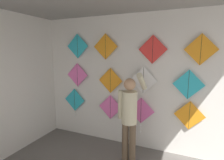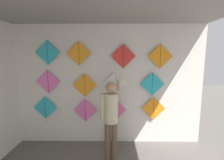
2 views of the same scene
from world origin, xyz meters
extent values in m
cube|color=silver|center=(0.00, 3.91, 1.40)|extent=(4.76, 0.06, 2.80)
cylinder|color=brown|center=(0.18, 3.25, 0.39)|extent=(0.12, 0.12, 0.78)
cylinder|color=brown|center=(0.32, 3.24, 0.39)|extent=(0.12, 0.12, 0.78)
cylinder|color=beige|center=(0.25, 3.25, 1.07)|extent=(0.27, 0.27, 0.58)
sphere|color=tan|center=(0.25, 3.25, 1.48)|extent=(0.21, 0.21, 0.21)
cylinder|color=beige|center=(0.08, 3.25, 1.10)|extent=(0.10, 0.10, 0.52)
cylinder|color=beige|center=(0.41, 3.45, 1.51)|extent=(0.10, 0.48, 0.38)
cube|color=#28B2C6|center=(-1.32, 3.82, 0.88)|extent=(0.55, 0.01, 0.55)
cylinder|color=black|center=(-1.32, 3.82, 0.88)|extent=(0.01, 0.01, 0.53)
sphere|color=white|center=(-1.32, 3.81, 0.56)|extent=(0.04, 0.04, 0.04)
sphere|color=white|center=(-1.32, 3.81, 0.49)|extent=(0.04, 0.04, 0.04)
cube|color=pink|center=(-0.37, 3.82, 0.82)|extent=(0.55, 0.01, 0.55)
cylinder|color=black|center=(-0.37, 3.82, 0.82)|extent=(0.01, 0.01, 0.53)
cube|color=pink|center=(0.32, 3.82, 0.84)|extent=(0.55, 0.01, 0.55)
cylinder|color=black|center=(0.32, 3.82, 0.84)|extent=(0.01, 0.01, 0.53)
sphere|color=white|center=(0.32, 3.81, 0.51)|extent=(0.04, 0.04, 0.04)
sphere|color=white|center=(0.32, 3.81, 0.44)|extent=(0.04, 0.04, 0.04)
sphere|color=white|center=(0.32, 3.81, 0.37)|extent=(0.04, 0.04, 0.04)
cube|color=orange|center=(1.24, 3.82, 0.87)|extent=(0.55, 0.01, 0.55)
cylinder|color=black|center=(1.24, 3.82, 0.87)|extent=(0.01, 0.01, 0.53)
cube|color=pink|center=(-1.22, 3.82, 1.50)|extent=(0.55, 0.01, 0.55)
cylinder|color=black|center=(-1.22, 3.82, 1.50)|extent=(0.01, 0.01, 0.53)
cube|color=orange|center=(-0.37, 3.82, 1.42)|extent=(0.55, 0.01, 0.55)
cylinder|color=black|center=(-0.37, 3.82, 1.42)|extent=(0.01, 0.01, 0.53)
cube|color=white|center=(0.36, 3.82, 1.47)|extent=(0.55, 0.01, 0.55)
cylinder|color=black|center=(0.36, 3.82, 1.47)|extent=(0.01, 0.01, 0.53)
cube|color=#28B2C6|center=(1.19, 3.82, 1.45)|extent=(0.55, 0.01, 0.55)
cylinder|color=black|center=(1.19, 3.82, 1.45)|extent=(0.01, 0.01, 0.53)
cube|color=#28B2C6|center=(-1.19, 3.82, 2.17)|extent=(0.55, 0.01, 0.55)
cylinder|color=black|center=(-1.19, 3.82, 2.17)|extent=(0.01, 0.01, 0.53)
cube|color=orange|center=(-0.48, 3.82, 2.15)|extent=(0.55, 0.01, 0.55)
cylinder|color=black|center=(-0.48, 3.82, 2.15)|extent=(0.01, 0.01, 0.53)
cube|color=red|center=(0.52, 3.82, 2.09)|extent=(0.55, 0.01, 0.55)
cylinder|color=black|center=(0.52, 3.82, 2.09)|extent=(0.01, 0.01, 0.53)
cube|color=orange|center=(1.35, 3.82, 2.08)|extent=(0.55, 0.01, 0.55)
cylinder|color=black|center=(1.35, 3.82, 2.08)|extent=(0.01, 0.01, 0.53)
camera|label=1|loc=(1.13, 0.39, 2.05)|focal=28.00mm
camera|label=2|loc=(0.30, 0.42, 2.02)|focal=24.00mm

